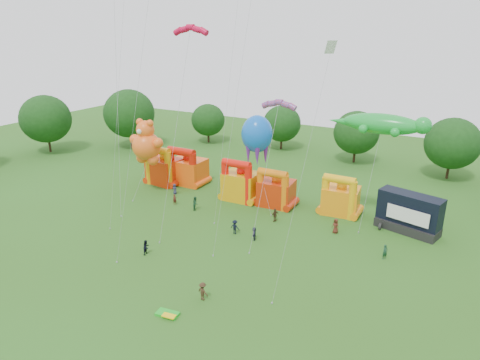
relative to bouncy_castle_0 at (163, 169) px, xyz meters
The scene contains 24 objects.
ground 31.88m from the bouncy_castle_0, 59.32° to the right, with size 160.00×160.00×0.00m, color #2E5618.
tree_ring 30.94m from the bouncy_castle_0, 60.58° to the right, with size 119.59×121.65×12.07m.
bouncy_castle_0 is the anchor object (origin of this frame).
bouncy_castle_1 3.75m from the bouncy_castle_0, 28.63° to the left, with size 5.41×4.36×6.25m.
bouncy_castle_2 14.17m from the bouncy_castle_0, ahead, with size 4.96×4.03×6.35m.
bouncy_castle_3 19.55m from the bouncy_castle_0, ahead, with size 5.00×4.13×5.66m.
bouncy_castle_4 28.42m from the bouncy_castle_0, ahead, with size 5.01×4.18×5.77m.
stage_trailer 37.24m from the bouncy_castle_0, ahead, with size 7.97×4.68×4.90m.
teddy_bear_kite 6.90m from the bouncy_castle_0, 80.06° to the right, with size 5.88×6.04×11.51m.
gecko_kite 33.73m from the bouncy_castle_0, ahead, with size 12.09×5.90×14.35m.
octopus_kite 17.82m from the bouncy_castle_0, ahead, with size 6.57×6.27×12.61m.
parafoil_kites 16.53m from the bouncy_castle_0, 62.38° to the right, with size 25.93×10.91×29.59m.
diamond_kites 24.73m from the bouncy_castle_0, 39.78° to the right, with size 26.88×19.88×41.41m.
folded_kite_bundle 34.39m from the bouncy_castle_0, 51.17° to the right, with size 2.12×1.31×0.31m.
spectator_0 5.57m from the bouncy_castle_0, 34.22° to the right, with size 0.79×0.52×1.62m, color #2A2C46.
spectator_1 9.54m from the bouncy_castle_0, 42.36° to the right, with size 0.56×0.37×1.53m, color #4B1C15.
spectator_2 12.46m from the bouncy_castle_0, 31.28° to the right, with size 0.94×0.74×1.94m, color #1B4528.
spectator_3 21.52m from the bouncy_castle_0, 28.17° to the right, with size 1.17×0.67×1.81m, color black.
spectator_4 22.31m from the bouncy_castle_0, 11.95° to the right, with size 1.07×0.45×1.83m, color #412E1A.
spectator_5 24.11m from the bouncy_castle_0, 25.59° to the right, with size 1.51×0.48×1.63m, color #25283E.
spectator_6 29.93m from the bouncy_castle_0, ahead, with size 0.92×0.60×1.89m, color #502217.
spectator_7 36.99m from the bouncy_castle_0, 11.71° to the right, with size 0.62×0.41×1.69m, color #193F28.
spectator_8 23.12m from the bouncy_castle_0, 56.44° to the right, with size 0.82×0.64×1.70m, color black.
spectator_9 32.72m from the bouncy_castle_0, 45.41° to the right, with size 1.16×0.67×1.80m, color #382616.
Camera 1 is at (25.97, -23.74, 23.86)m, focal length 32.00 mm.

